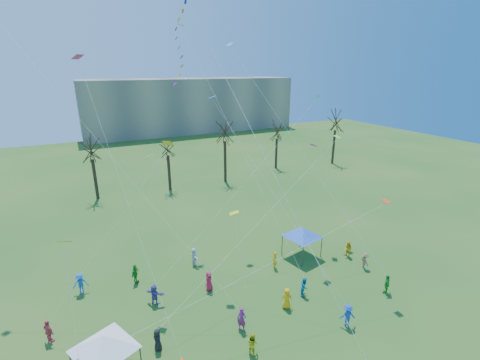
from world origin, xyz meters
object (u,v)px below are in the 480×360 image
big_box_kite (184,37)px  canopy_tent_white (103,342)px  canopy_tent_blue (302,232)px  distant_building (191,105)px

big_box_kite → canopy_tent_white: 18.95m
big_box_kite → canopy_tent_white: big_box_kite is taller
canopy_tent_white → canopy_tent_blue: bearing=18.4°
canopy_tent_blue → distant_building: bearing=79.9°
canopy_tent_blue → big_box_kite: bearing=-170.9°
canopy_tent_white → distant_building: bearing=67.9°
big_box_kite → canopy_tent_blue: big_box_kite is taller
canopy_tent_white → canopy_tent_blue: 19.84m
big_box_kite → canopy_tent_blue: bearing=9.1°
distant_building → canopy_tent_white: size_ratio=14.93×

